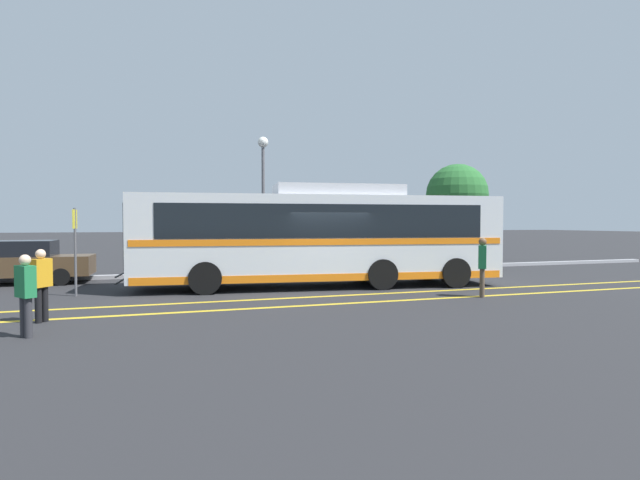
{
  "coord_description": "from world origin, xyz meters",
  "views": [
    {
      "loc": [
        -5.21,
        -15.59,
        2.17
      ],
      "look_at": [
        0.06,
        0.48,
        1.59
      ],
      "focal_mm": 28.0,
      "sensor_mm": 36.0,
      "label": 1
    }
  ],
  "objects": [
    {
      "name": "lane_strip_1",
      "position": [
        0.06,
        -3.12,
        0.0
      ],
      "size": [
        32.18,
        0.2,
        0.01
      ],
      "primitive_type": "cube",
      "rotation": [
        0.0,
        0.0,
        1.57
      ],
      "color": "gold",
      "rests_on": "ground_plane"
    },
    {
      "name": "lane_strip_0",
      "position": [
        0.06,
        -1.72,
        0.0
      ],
      "size": [
        32.18,
        0.2,
        0.01
      ],
      "primitive_type": "cube",
      "rotation": [
        0.0,
        0.0,
        1.57
      ],
      "color": "gold",
      "rests_on": "ground_plane"
    },
    {
      "name": "transit_bus",
      "position": [
        0.08,
        0.48,
        1.76
      ],
      "size": [
        12.67,
        3.91,
        3.45
      ],
      "rotation": [
        0.0,
        0.0,
        1.45
      ],
      "color": "silver",
      "rests_on": "ground_plane"
    },
    {
      "name": "parked_car_2",
      "position": [
        3.11,
        4.46,
        0.72
      ],
      "size": [
        4.41,
        2.15,
        1.43
      ],
      "rotation": [
        0.0,
        0.0,
        -1.64
      ],
      "color": "#9E9EA3",
      "rests_on": "ground_plane"
    },
    {
      "name": "ground_plane",
      "position": [
        0.0,
        0.0,
        0.0
      ],
      "size": [
        220.0,
        220.0,
        0.0
      ],
      "primitive_type": "plane",
      "color": "#262628"
    },
    {
      "name": "bus_stop_sign",
      "position": [
        -7.5,
        0.63,
        1.64
      ],
      "size": [
        0.08,
        0.4,
        2.61
      ],
      "rotation": [
        0.0,
        0.0,
        1.45
      ],
      "color": "#59595E",
      "rests_on": "ground_plane"
    },
    {
      "name": "parked_car_1",
      "position": [
        -3.07,
        4.37,
        0.75
      ],
      "size": [
        4.25,
        2.11,
        1.51
      ],
      "rotation": [
        0.0,
        0.0,
        1.49
      ],
      "color": "#9E9EA3",
      "rests_on": "ground_plane"
    },
    {
      "name": "pedestrian_2",
      "position": [
        3.83,
        -3.26,
        0.99
      ],
      "size": [
        0.43,
        0.47,
        1.74
      ],
      "rotation": [
        0.0,
        0.0,
        4.06
      ],
      "color": "brown",
      "rests_on": "ground_plane"
    },
    {
      "name": "tree_0",
      "position": [
        9.7,
        6.93,
        3.63
      ],
      "size": [
        3.18,
        3.18,
        5.24
      ],
      "color": "#513823",
      "rests_on": "ground_plane"
    },
    {
      "name": "pedestrian_1",
      "position": [
        -7.58,
        -4.92,
        0.89
      ],
      "size": [
        0.43,
        0.47,
        1.57
      ],
      "rotation": [
        0.0,
        0.0,
        5.35
      ],
      "color": "#2D2D33",
      "rests_on": "ground_plane"
    },
    {
      "name": "street_lamp",
      "position": [
        -0.72,
        6.16,
        4.19
      ],
      "size": [
        0.47,
        0.47,
        5.96
      ],
      "color": "#59595E",
      "rests_on": "ground_plane"
    },
    {
      "name": "pedestrian_0",
      "position": [
        -7.61,
        -3.41,
        0.9
      ],
      "size": [
        0.43,
        0.47,
        1.6
      ],
      "rotation": [
        0.0,
        0.0,
        4.08
      ],
      "color": "black",
      "rests_on": "ground_plane"
    },
    {
      "name": "parked_car_0",
      "position": [
        -9.78,
        4.44,
        0.77
      ],
      "size": [
        4.75,
        1.96,
        1.54
      ],
      "rotation": [
        0.0,
        0.0,
        1.53
      ],
      "color": "#4C3823",
      "rests_on": "ground_plane"
    },
    {
      "name": "curb_strip",
      "position": [
        0.06,
        5.23,
        0.07
      ],
      "size": [
        40.18,
        0.36,
        0.15
      ],
      "primitive_type": "cube",
      "color": "#99999E",
      "rests_on": "ground_plane"
    }
  ]
}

